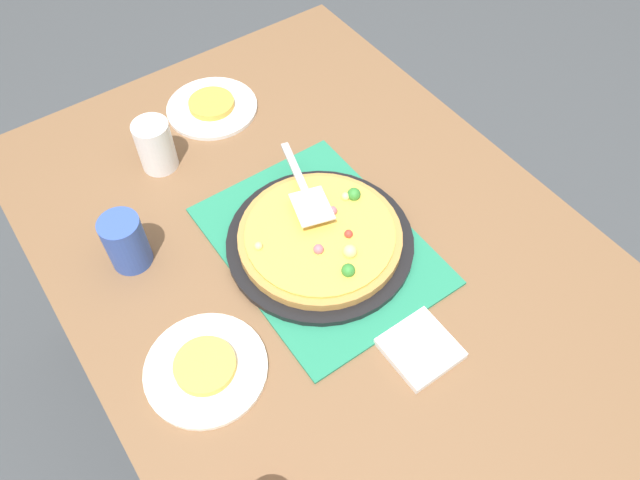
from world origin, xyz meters
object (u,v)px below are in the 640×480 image
served_slice_right (211,104)px  cup_corner (155,145)px  pizza (321,236)px  pizza_pan (320,242)px  served_slice_left (205,366)px  napkin_stack (420,348)px  pizza_server (304,189)px  cup_near (126,242)px  plate_far_right (212,108)px  plate_near_left (206,369)px

served_slice_right → cup_corner: cup_corner is taller
pizza → served_slice_right: size_ratio=3.00×
pizza → pizza_pan: bearing=51.2°
served_slice_left → napkin_stack: size_ratio=0.92×
served_slice_right → pizza_server: 0.40m
cup_near → pizza_pan: bearing=-120.0°
plate_far_right → served_slice_left: bearing=149.9°
plate_far_right → cup_near: bearing=130.7°
pizza_pan → napkin_stack: 0.30m
pizza_pan → cup_near: 0.38m
served_slice_left → served_slice_right: same height
served_slice_left → napkin_stack: served_slice_left is taller
served_slice_left → served_slice_right: (0.60, -0.34, 0.00)m
plate_near_left → cup_near: size_ratio=1.83×
pizza → cup_near: size_ratio=2.75×
plate_near_left → served_slice_right: bearing=-30.1°
plate_far_right → served_slice_left: size_ratio=2.00×
pizza_pan → cup_near: cup_near is taller
plate_far_right → served_slice_right: 0.01m
served_slice_left → napkin_stack: bearing=-119.5°
plate_far_right → pizza_server: pizza_server is taller
served_slice_left → cup_near: bearing=0.9°
plate_near_left → pizza: bearing=-71.9°
cup_near → pizza_server: cup_near is taller
pizza_pan → plate_near_left: bearing=108.3°
pizza → cup_corner: bearing=22.6°
pizza_pan → cup_near: (0.19, 0.33, 0.05)m
plate_near_left → served_slice_right: (0.60, -0.34, 0.01)m
cup_corner → pizza_server: bearing=-147.6°
pizza → plate_near_left: 0.34m
plate_near_left → served_slice_left: (0.00, 0.00, 0.01)m
pizza → served_slice_left: (-0.11, 0.32, -0.02)m
plate_near_left → plate_far_right: size_ratio=1.00×
served_slice_left → pizza_server: size_ratio=0.47×
pizza → cup_near: (0.19, 0.33, 0.03)m
pizza → served_slice_left: 0.34m
pizza → plate_far_right: (0.49, -0.02, -0.03)m
cup_near → cup_corner: bearing=-38.5°
napkin_stack → pizza_pan: bearing=2.5°
cup_near → pizza_server: bearing=-104.9°
served_slice_right → napkin_stack: served_slice_right is taller
pizza → pizza_server: bearing=-15.2°
cup_near → cup_corner: same height
pizza_pan → pizza_server: (0.09, -0.03, 0.06)m
cup_near → plate_far_right: bearing=-49.3°
plate_near_left → plate_far_right: (0.60, -0.34, 0.00)m
pizza → served_slice_right: (0.49, -0.02, -0.02)m
pizza → napkin_stack: pizza is taller
pizza_pan → plate_near_left: (-0.11, 0.32, -0.01)m
pizza → served_slice_left: size_ratio=3.00×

